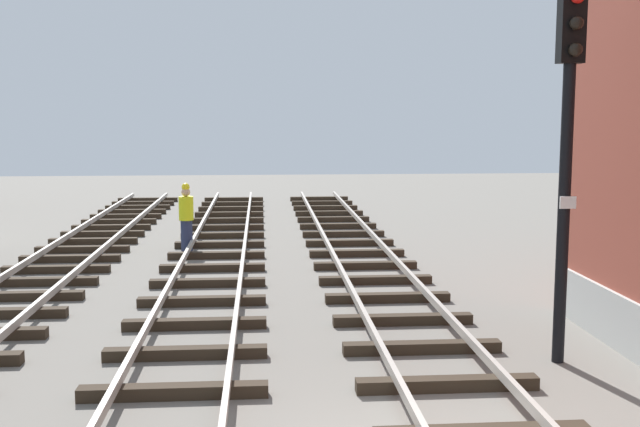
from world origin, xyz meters
name	(u,v)px	position (x,y,z in m)	size (l,w,h in m)	color
signal_mast	(568,132)	(2.76, 3.52, 3.48)	(0.36, 0.40, 5.56)	black
track_worker_foreground	(186,217)	(-3.76, 13.57, 0.93)	(0.40, 0.40, 1.87)	#262D4C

